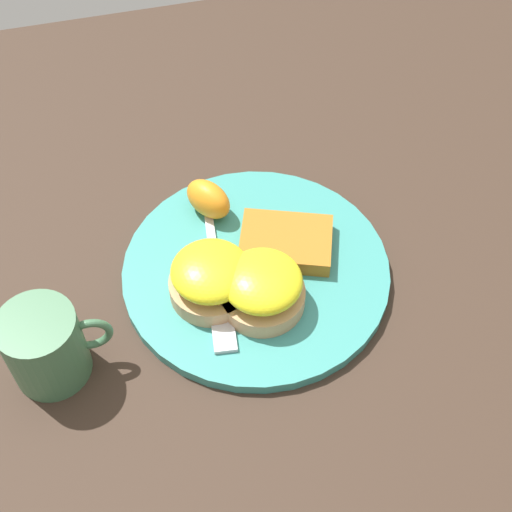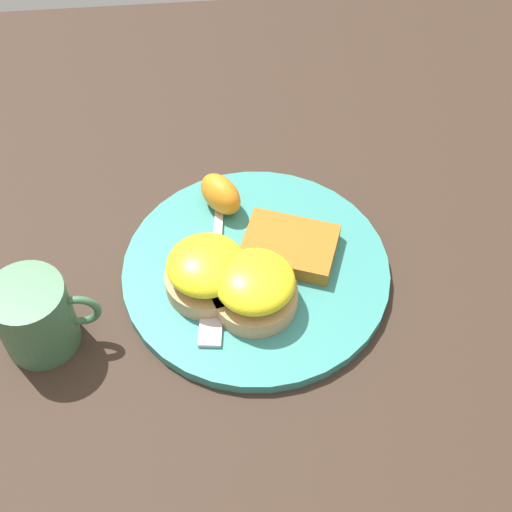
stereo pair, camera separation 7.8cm
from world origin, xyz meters
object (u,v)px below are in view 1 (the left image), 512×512
Objects in this scene: sandwich_benedict_right at (262,288)px; sandwich_benedict_left at (211,278)px; fork at (217,283)px; cup at (46,346)px; hashbrown_patty at (286,242)px; orange_wedge at (208,199)px.

sandwich_benedict_left is at bearing 151.71° from sandwich_benedict_right.
sandwich_benedict_right reaches higher than fork.
sandwich_benedict_right is at bearing 4.01° from cup.
sandwich_benedict_right is at bearing -124.57° from hashbrown_patty.
sandwich_benedict_left is at bearing -100.89° from orange_wedge.
cup reaches higher than orange_wedge.
cup reaches higher than sandwich_benedict_left.
hashbrown_patty is 0.11m from orange_wedge.
fork is (0.01, 0.01, -0.02)m from sandwich_benedict_left.
sandwich_benedict_right is 0.45× the size of fork.
orange_wedge is (0.02, 0.11, -0.00)m from sandwich_benedict_left.
orange_wedge is at bearing 79.11° from sandwich_benedict_left.
fork is at bearing -97.73° from orange_wedge.
sandwich_benedict_right is at bearing -28.29° from sandwich_benedict_left.
fork is at bearing 139.55° from sandwich_benedict_right.
cup is (-0.27, -0.08, 0.02)m from hashbrown_patty.
hashbrown_patty reaches higher than fork.
hashbrown_patty is 0.09m from fork.
sandwich_benedict_right reaches higher than hashbrown_patty.
orange_wedge is at bearing 38.58° from cup.
fork is 1.91× the size of cup.
sandwich_benedict_right is at bearing -79.22° from orange_wedge.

